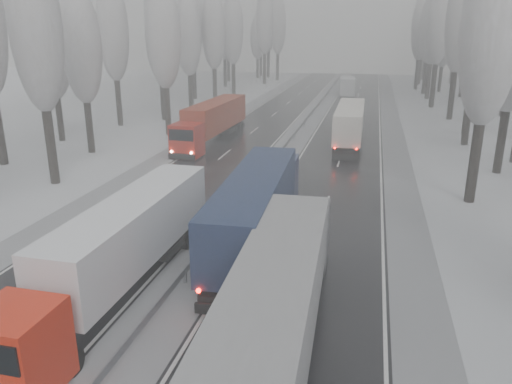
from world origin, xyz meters
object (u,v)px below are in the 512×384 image
at_px(box_truck_distant, 347,86).
at_px(truck_blue_box, 259,202).
at_px(truck_red_red, 213,120).
at_px(truck_grey_tarp, 281,289).
at_px(truck_red_white, 122,244).
at_px(truck_cream_box, 350,121).

bearing_deg(box_truck_distant, truck_blue_box, -95.47).
distance_m(truck_blue_box, truck_red_red, 26.01).
height_order(truck_grey_tarp, box_truck_distant, truck_grey_tarp).
xyz_separation_m(truck_grey_tarp, truck_blue_box, (-2.78, 8.71, 0.03)).
height_order(truck_grey_tarp, truck_red_red, truck_grey_tarp).
xyz_separation_m(truck_grey_tarp, truck_red_white, (-7.38, 2.54, -0.12)).
bearing_deg(truck_red_white, box_truck_distant, 86.50).
distance_m(box_truck_distant, truck_red_white, 73.56).
relative_size(truck_cream_box, truck_red_red, 0.98).
bearing_deg(truck_red_red, truck_grey_tarp, -66.11).
height_order(truck_grey_tarp, truck_red_white, truck_grey_tarp).
bearing_deg(truck_grey_tarp, box_truck_distant, 89.57).
xyz_separation_m(truck_cream_box, truck_red_red, (-13.60, -2.28, 0.03)).
height_order(truck_blue_box, box_truck_distant, truck_blue_box).
distance_m(truck_blue_box, truck_red_white, 7.70).
xyz_separation_m(truck_red_white, truck_red_red, (-5.60, 30.09, 0.10)).
height_order(truck_cream_box, box_truck_distant, truck_cream_box).
distance_m(truck_blue_box, truck_cream_box, 26.42).
relative_size(truck_grey_tarp, box_truck_distant, 1.89).
relative_size(truck_grey_tarp, truck_blue_box, 0.99).
relative_size(box_truck_distant, truck_red_red, 0.53).
distance_m(truck_grey_tarp, box_truck_distant, 75.93).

